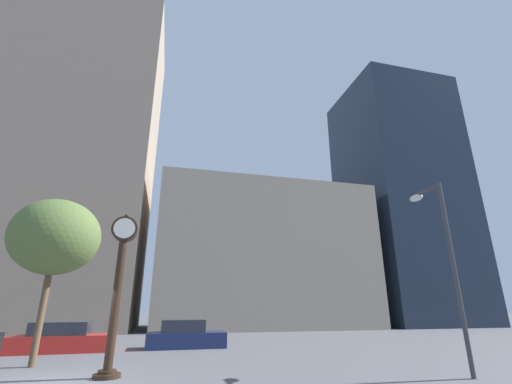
# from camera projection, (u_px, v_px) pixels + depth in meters

# --- Properties ---
(building_tall_tower) EXTENTS (14.69, 12.00, 32.89)m
(building_tall_tower) POSITION_uv_depth(u_px,v_px,m) (76.00, 157.00, 34.79)
(building_tall_tower) COLOR gray
(building_tall_tower) RESTS_ON ground_plane
(building_storefront_row) EXTENTS (21.28, 12.00, 13.93)m
(building_storefront_row) POSITION_uv_depth(u_px,v_px,m) (261.00, 257.00, 36.29)
(building_storefront_row) COLOR gray
(building_storefront_row) RESTS_ON ground_plane
(building_glass_modern) EXTENTS (12.21, 12.00, 29.90)m
(building_glass_modern) POSITION_uv_depth(u_px,v_px,m) (400.00, 198.00, 43.07)
(building_glass_modern) COLOR #1E2838
(building_glass_modern) RESTS_ON ground_plane
(street_clock) EXTENTS (0.82, 0.80, 5.00)m
(street_clock) POSITION_uv_depth(u_px,v_px,m) (119.00, 281.00, 10.97)
(street_clock) COLOR black
(street_clock) RESTS_ON ground_plane
(car_red) EXTENTS (4.54, 2.15, 1.32)m
(car_red) POSITION_uv_depth(u_px,v_px,m) (63.00, 339.00, 16.08)
(car_red) COLOR red
(car_red) RESTS_ON ground_plane
(car_navy) EXTENTS (4.00, 1.79, 1.36)m
(car_navy) POSITION_uv_depth(u_px,v_px,m) (185.00, 336.00, 17.61)
(car_navy) COLOR #19234C
(car_navy) RESTS_ON ground_plane
(street_lamp_right) EXTENTS (0.36, 1.57, 6.12)m
(street_lamp_right) POSITION_uv_depth(u_px,v_px,m) (440.00, 242.00, 11.65)
(street_lamp_right) COLOR #38383D
(street_lamp_right) RESTS_ON ground_plane
(bare_tree) EXTENTS (3.26, 3.26, 6.07)m
(bare_tree) POSITION_uv_depth(u_px,v_px,m) (56.00, 237.00, 13.37)
(bare_tree) COLOR brown
(bare_tree) RESTS_ON ground_plane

